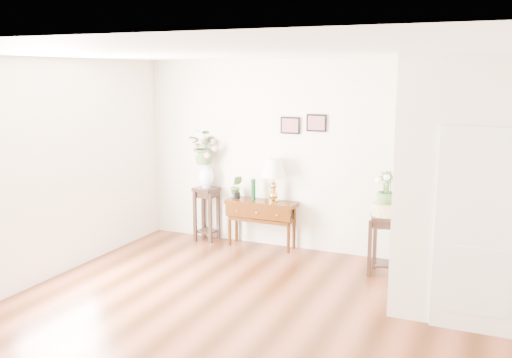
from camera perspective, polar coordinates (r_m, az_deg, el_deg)
The scene contains 20 objects.
floor at distance 6.15m, azimuth 0.02°, elevation -14.52°, with size 6.00×5.50×0.02m, color brown.
ceiling at distance 5.57m, azimuth 0.03°, elevation 12.55°, with size 6.00×5.50×0.02m, color white.
wall_back at distance 8.25m, azimuth 7.70°, elevation 2.07°, with size 6.00×0.02×2.80m, color white.
wall_front at distance 3.46m, azimuth -18.86°, elevation -10.48°, with size 6.00×0.02×2.80m, color white.
wall_left at distance 7.40m, azimuth -21.77°, elevation 0.43°, with size 0.02×5.50×2.80m, color white.
partition at distance 6.98m, azimuth 22.19°, elevation -0.18°, with size 1.80×1.95×2.80m, color white.
door at distance 6.08m, azimuth 21.67°, elevation -5.04°, with size 0.90×0.05×2.10m, color silver.
art_print_left at distance 8.38m, azimuth 3.44°, elevation 5.37°, with size 0.30×0.02×0.25m, color black.
art_print_right at distance 8.25m, azimuth 6.07°, elevation 5.60°, with size 0.30×0.02×0.25m, color black.
wall_ornament at distance 7.10m, azimuth 14.98°, elevation 5.72°, with size 0.51×0.51×0.07m, color gold.
console_table at distance 8.64m, azimuth 0.56°, elevation -4.51°, with size 1.08×0.36×0.72m, color #3C1B06.
table_lamp at distance 8.41m, azimuth 1.76°, elevation 0.03°, with size 0.38×0.38×0.66m, color #B28F44.
green_vase at distance 8.57m, azimuth -0.27°, elevation -1.00°, with size 0.07×0.07×0.32m, color #0C391A.
potted_plant at distance 8.68m, azimuth -1.99°, elevation -0.86°, with size 0.18×0.15×0.33m, color #456D36.
plant_stand_a at distance 9.02m, azimuth -4.96°, elevation -3.49°, with size 0.33×0.33×0.84m, color black.
porcelain_vase at distance 8.88m, azimuth -5.03°, elevation 0.56°, with size 0.24×0.24×0.42m, color white, non-canonical shape.
lily_arrangement at distance 8.82m, azimuth -5.07°, elevation 3.46°, with size 0.50×0.43×0.55m, color #456D36.
plant_stand_b at distance 7.68m, azimuth 12.72°, elevation -6.43°, with size 0.37×0.37×0.79m, color black.
ceramic_bowl at distance 7.55m, azimuth 12.87°, elevation -2.97°, with size 0.36×0.36×0.16m, color beige.
narcissus at distance 7.50m, azimuth 12.95°, elevation -0.99°, with size 0.25×0.25×0.45m, color #456D36.
Camera 1 is at (2.23, -5.10, 2.61)m, focal length 40.00 mm.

